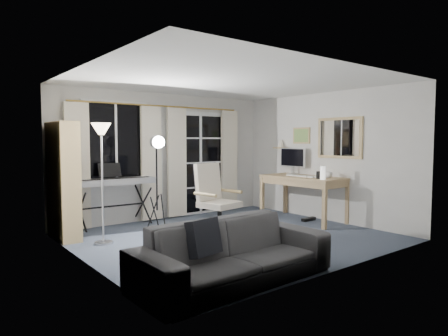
% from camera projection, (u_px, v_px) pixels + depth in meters
% --- Properties ---
extents(floor, '(4.50, 4.00, 0.02)m').
position_uv_depth(floor, '(232.00, 238.00, 6.23)').
color(floor, '#3D4859').
rests_on(floor, ground).
extents(window, '(1.20, 0.08, 1.40)m').
position_uv_depth(window, '(115.00, 141.00, 7.04)').
color(window, white).
rests_on(window, floor).
extents(french_door, '(1.32, 0.09, 2.11)m').
position_uv_depth(french_door, '(200.00, 164.00, 8.17)').
color(french_door, white).
rests_on(french_door, floor).
extents(curtains, '(3.60, 0.07, 2.13)m').
position_uv_depth(curtains, '(164.00, 162.00, 7.55)').
color(curtains, gold).
rests_on(curtains, floor).
extents(bookshelf, '(0.29, 0.83, 1.79)m').
position_uv_depth(bookshelf, '(61.00, 184.00, 6.04)').
color(bookshelf, tan).
rests_on(bookshelf, floor).
extents(torchiere_lamp, '(0.37, 0.37, 1.75)m').
position_uv_depth(torchiere_lamp, '(102.00, 147.00, 5.73)').
color(torchiere_lamp, '#B2B2B7').
rests_on(torchiere_lamp, floor).
extents(keyboard_piano, '(1.45, 0.73, 1.04)m').
position_uv_depth(keyboard_piano, '(112.00, 183.00, 6.76)').
color(keyboard_piano, black).
rests_on(keyboard_piano, floor).
extents(studio_light, '(0.33, 0.33, 1.62)m').
position_uv_depth(studio_light, '(157.00, 153.00, 6.42)').
color(studio_light, black).
rests_on(studio_light, floor).
extents(office_chair, '(0.80, 0.80, 1.16)m').
position_uv_depth(office_chair, '(213.00, 195.00, 6.07)').
color(office_chair, black).
rests_on(office_chair, floor).
extents(desk, '(0.84, 1.59, 0.83)m').
position_uv_depth(desk, '(303.00, 182.00, 7.48)').
color(desk, tan).
rests_on(desk, floor).
extents(monitor, '(0.21, 0.60, 0.52)m').
position_uv_depth(monitor, '(293.00, 158.00, 7.93)').
color(monitor, silver).
rests_on(monitor, desk).
extents(desk_clutter, '(0.47, 0.96, 1.06)m').
position_uv_depth(desk_clutter, '(311.00, 187.00, 7.25)').
color(desk_clutter, white).
rests_on(desk_clutter, desk).
extents(mug, '(0.14, 0.11, 0.14)m').
position_uv_depth(mug, '(329.00, 174.00, 7.14)').
color(mug, silver).
rests_on(mug, desk).
extents(wall_mirror, '(0.04, 0.94, 0.74)m').
position_uv_depth(wall_mirror, '(339.00, 138.00, 7.21)').
color(wall_mirror, tan).
rests_on(wall_mirror, floor).
extents(framed_print, '(0.03, 0.42, 0.32)m').
position_uv_depth(framed_print, '(301.00, 136.00, 7.92)').
color(framed_print, tan).
rests_on(framed_print, floor).
extents(wall_shelf, '(0.16, 0.30, 0.18)m').
position_uv_depth(wall_shelf, '(281.00, 145.00, 8.28)').
color(wall_shelf, tan).
rests_on(wall_shelf, floor).
extents(sofa, '(2.23, 0.70, 0.87)m').
position_uv_depth(sofa, '(234.00, 242.00, 4.23)').
color(sofa, '#2E2D30').
rests_on(sofa, floor).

